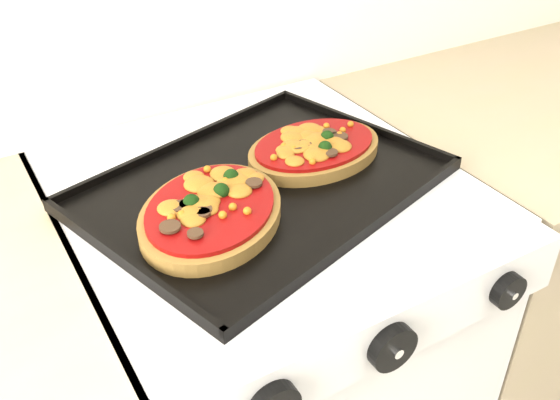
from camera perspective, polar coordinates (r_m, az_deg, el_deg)
stove at (r=1.26m, az=-1.48°, el=-16.05°), size 0.60×0.60×0.91m
control_panel at (r=0.79m, az=9.47°, el=-12.16°), size 0.60×0.02×0.09m
knob_center at (r=0.78m, az=10.23°, el=-13.13°), size 0.06×0.02×0.06m
knob_right at (r=0.90m, az=20.11°, el=-7.80°), size 0.05×0.02×0.05m
baking_tray at (r=0.93m, az=-1.57°, el=1.57°), size 0.59×0.51×0.02m
pizza_left at (r=0.85m, az=-6.34°, el=-0.96°), size 0.30×0.30×0.04m
pizza_right at (r=1.00m, az=3.16°, el=4.84°), size 0.24×0.18×0.03m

